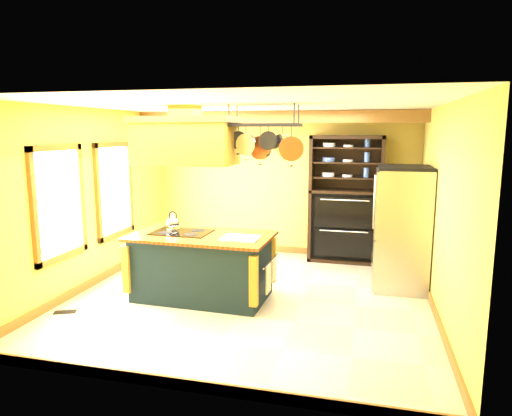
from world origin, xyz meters
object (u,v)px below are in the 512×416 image
at_px(pot_rack, 265,135).
at_px(hutch, 345,213).
at_px(kitchen_island, 202,266).
at_px(range_hood, 186,139).
at_px(refrigerator, 401,231).

distance_m(pot_rack, hutch, 2.98).
relative_size(kitchen_island, range_hood, 1.41).
bearing_deg(pot_rack, hutch, 68.65).
distance_m(range_hood, hutch, 3.48).
xyz_separation_m(range_hood, refrigerator, (2.96, 1.13, -1.37)).
distance_m(pot_rack, refrigerator, 2.59).
bearing_deg(pot_rack, range_hood, 180.00).
height_order(range_hood, refrigerator, range_hood).
bearing_deg(refrigerator, hutch, 124.32).
height_order(pot_rack, refrigerator, pot_rack).
height_order(range_hood, hutch, range_hood).
xyz_separation_m(pot_rack, refrigerator, (1.84, 1.13, -1.43)).
bearing_deg(range_hood, refrigerator, 21.00).
height_order(range_hood, pot_rack, same).
xyz_separation_m(pot_rack, hutch, (0.95, 2.44, -1.43)).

